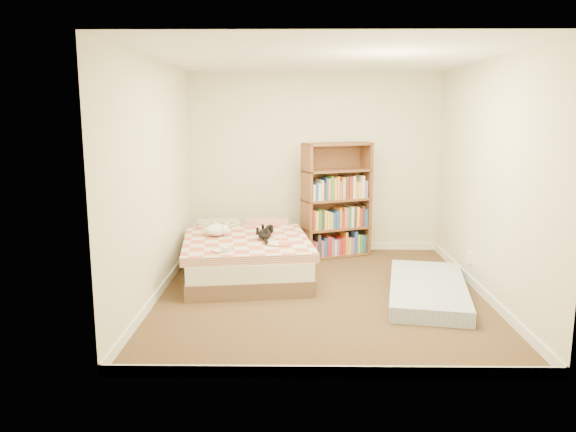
{
  "coord_description": "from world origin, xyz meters",
  "views": [
    {
      "loc": [
        -0.29,
        -5.89,
        1.96
      ],
      "look_at": [
        -0.36,
        0.3,
        0.81
      ],
      "focal_mm": 35.0,
      "sensor_mm": 36.0,
      "label": 1
    }
  ],
  "objects_px": {
    "bed": "(246,254)",
    "white_dog": "(217,230)",
    "bookshelf": "(336,215)",
    "black_cat": "(265,233)",
    "floor_mattress": "(428,289)"
  },
  "relations": [
    {
      "from": "bookshelf",
      "to": "floor_mattress",
      "type": "xyz_separation_m",
      "value": [
        0.86,
        -1.75,
        -0.49
      ]
    },
    {
      "from": "bed",
      "to": "white_dog",
      "type": "relative_size",
      "value": 5.93
    },
    {
      "from": "bookshelf",
      "to": "black_cat",
      "type": "distance_m",
      "value": 1.39
    },
    {
      "from": "bookshelf",
      "to": "white_dog",
      "type": "distance_m",
      "value": 1.77
    },
    {
      "from": "white_dog",
      "to": "bed",
      "type": "bearing_deg",
      "value": -13.94
    },
    {
      "from": "bed",
      "to": "white_dog",
      "type": "bearing_deg",
      "value": 175.24
    },
    {
      "from": "bed",
      "to": "black_cat",
      "type": "relative_size",
      "value": 3.72
    },
    {
      "from": "floor_mattress",
      "to": "bookshelf",
      "type": "bearing_deg",
      "value": 127.02
    },
    {
      "from": "bed",
      "to": "bookshelf",
      "type": "xyz_separation_m",
      "value": [
        1.16,
        0.9,
        0.32
      ]
    },
    {
      "from": "bed",
      "to": "black_cat",
      "type": "bearing_deg",
      "value": -38.49
    },
    {
      "from": "bookshelf",
      "to": "white_dog",
      "type": "xyz_separation_m",
      "value": [
        -1.51,
        -0.92,
        -0.02
      ]
    },
    {
      "from": "black_cat",
      "to": "white_dog",
      "type": "xyz_separation_m",
      "value": [
        -0.59,
        0.12,
        0.02
      ]
    },
    {
      "from": "white_dog",
      "to": "floor_mattress",
      "type": "bearing_deg",
      "value": -36.41
    },
    {
      "from": "black_cat",
      "to": "white_dog",
      "type": "relative_size",
      "value": 1.59
    },
    {
      "from": "bookshelf",
      "to": "black_cat",
      "type": "bearing_deg",
      "value": -154.25
    }
  ]
}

